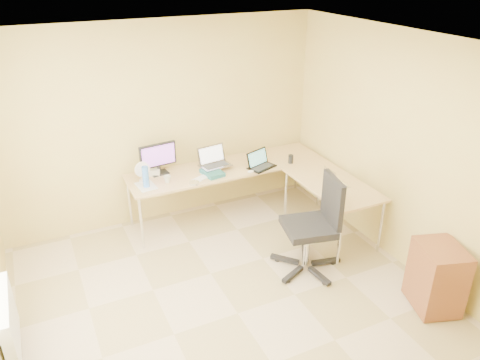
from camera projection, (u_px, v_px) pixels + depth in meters
name	position (u px, v px, depth m)	size (l,w,h in m)	color
floor	(238.00, 313.00, 4.70)	(4.50, 4.50, 0.00)	#C4AD8B
ceiling	(237.00, 51.00, 3.56)	(4.50, 4.50, 0.00)	white
wall_back	(163.00, 124.00, 5.96)	(4.50, 4.50, 0.00)	#CCBC65
wall_right	(416.00, 160.00, 4.94)	(4.50, 4.50, 0.00)	#CCBC65
desk_main	(228.00, 191.00, 6.32)	(2.65, 0.70, 0.73)	tan
desk_return	(331.00, 209.00, 5.89)	(0.70, 1.30, 0.73)	tan
monitor	(158.00, 159.00, 5.88)	(0.48, 0.15, 0.41)	black
book_stack	(212.00, 173.00, 5.93)	(0.22, 0.30, 0.05)	#23605E
laptop_center	(215.00, 157.00, 6.00)	(0.39, 0.30, 0.25)	#9591AA
laptop_black	(262.00, 160.00, 6.09)	(0.36, 0.26, 0.23)	black
keyboard	(204.00, 177.00, 5.86)	(0.37, 0.10, 0.02)	white
mouse	(251.00, 171.00, 5.99)	(0.09, 0.06, 0.03)	white
mug	(167.00, 179.00, 5.72)	(0.09, 0.09, 0.09)	beige
cd_stack	(194.00, 183.00, 5.69)	(0.12, 0.12, 0.03)	white
water_bottle	(146.00, 177.00, 5.57)	(0.08, 0.08, 0.27)	#3F7DD9
papers	(146.00, 186.00, 5.65)	(0.20, 0.29, 0.01)	silver
white_box	(152.00, 172.00, 5.93)	(0.20, 0.15, 0.07)	silver
desk_fan	(142.00, 172.00, 5.72)	(0.19, 0.19, 0.24)	white
black_cup	(291.00, 159.00, 6.24)	(0.07, 0.07, 0.12)	black
laptop_return	(337.00, 178.00, 5.61)	(0.23, 0.29, 0.20)	silver
office_chair	(308.00, 231.00, 5.17)	(0.68, 0.68, 1.14)	black
cabinet	(437.00, 277.00, 4.65)	(0.41, 0.50, 0.70)	#9D542E
radiator	(9.00, 323.00, 4.09)	(0.09, 0.80, 0.55)	white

